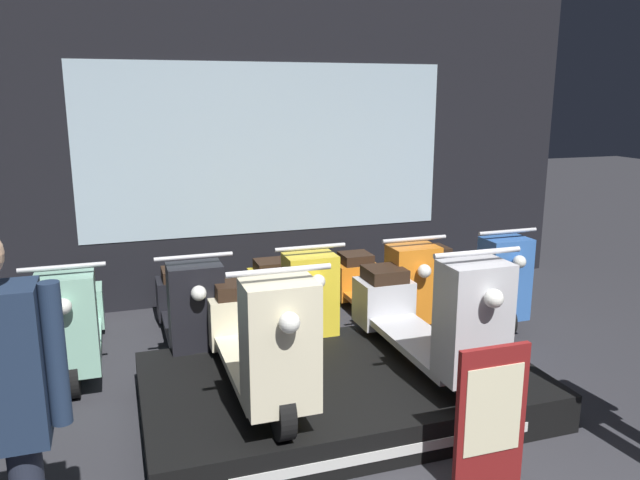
{
  "coord_description": "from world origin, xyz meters",
  "views": [
    {
      "loc": [
        -1.51,
        -2.2,
        2.1
      ],
      "look_at": [
        -0.05,
        2.16,
        1.02
      ],
      "focal_mm": 35.0,
      "sensor_mm": 36.0,
      "label": 1
    }
  ],
  "objects_px": {
    "scooter_display_left": "(258,337)",
    "scooter_backrow_1": "(188,309)",
    "scooter_backrow_0": "(74,321)",
    "scooter_display_right": "(428,316)",
    "price_sign_board": "(491,419)",
    "scooter_backrow_3": "(384,288)",
    "scooter_backrow_4": "(469,279)",
    "scooter_backrow_2": "(291,298)"
  },
  "relations": [
    {
      "from": "scooter_backrow_1",
      "to": "scooter_backrow_3",
      "type": "distance_m",
      "value": 1.77
    },
    {
      "from": "scooter_backrow_4",
      "to": "scooter_backrow_3",
      "type": "bearing_deg",
      "value": 180.0
    },
    {
      "from": "scooter_display_left",
      "to": "scooter_backrow_4",
      "type": "bearing_deg",
      "value": 30.45
    },
    {
      "from": "scooter_backrow_0",
      "to": "scooter_backrow_4",
      "type": "relative_size",
      "value": 1.0
    },
    {
      "from": "scooter_backrow_0",
      "to": "scooter_backrow_1",
      "type": "relative_size",
      "value": 1.0
    },
    {
      "from": "scooter_backrow_2",
      "to": "scooter_backrow_3",
      "type": "xyz_separation_m",
      "value": [
        0.88,
        0.0,
        0.0
      ]
    },
    {
      "from": "scooter_display_left",
      "to": "scooter_backrow_1",
      "type": "height_order",
      "value": "scooter_display_left"
    },
    {
      "from": "scooter_backrow_1",
      "to": "price_sign_board",
      "type": "xyz_separation_m",
      "value": [
        1.3,
        -2.42,
        0.05
      ]
    },
    {
      "from": "scooter_display_right",
      "to": "price_sign_board",
      "type": "height_order",
      "value": "scooter_display_right"
    },
    {
      "from": "scooter_backrow_0",
      "to": "scooter_backrow_4",
      "type": "bearing_deg",
      "value": 0.0
    },
    {
      "from": "scooter_backrow_2",
      "to": "scooter_backrow_1",
      "type": "bearing_deg",
      "value": 180.0
    },
    {
      "from": "scooter_display_right",
      "to": "scooter_backrow_2",
      "type": "distance_m",
      "value": 1.53
    },
    {
      "from": "scooter_display_left",
      "to": "scooter_backrow_0",
      "type": "height_order",
      "value": "scooter_display_left"
    },
    {
      "from": "scooter_backrow_0",
      "to": "price_sign_board",
      "type": "height_order",
      "value": "scooter_backrow_0"
    },
    {
      "from": "scooter_backrow_3",
      "to": "price_sign_board",
      "type": "height_order",
      "value": "scooter_backrow_3"
    },
    {
      "from": "scooter_backrow_3",
      "to": "scooter_display_left",
      "type": "bearing_deg",
      "value": -136.93
    },
    {
      "from": "scooter_display_right",
      "to": "scooter_backrow_4",
      "type": "distance_m",
      "value": 1.86
    },
    {
      "from": "scooter_display_left",
      "to": "scooter_backrow_2",
      "type": "relative_size",
      "value": 1.0
    },
    {
      "from": "scooter_display_right",
      "to": "scooter_backrow_3",
      "type": "height_order",
      "value": "scooter_display_right"
    },
    {
      "from": "scooter_display_left",
      "to": "scooter_backrow_3",
      "type": "distance_m",
      "value": 2.07
    },
    {
      "from": "scooter_backrow_3",
      "to": "scooter_backrow_0",
      "type": "bearing_deg",
      "value": 180.0
    },
    {
      "from": "scooter_backrow_1",
      "to": "price_sign_board",
      "type": "distance_m",
      "value": 2.74
    },
    {
      "from": "scooter_display_left",
      "to": "scooter_backrow_4",
      "type": "height_order",
      "value": "scooter_display_left"
    },
    {
      "from": "scooter_backrow_1",
      "to": "scooter_backrow_4",
      "type": "xyz_separation_m",
      "value": [
        2.65,
        0.0,
        0.0
      ]
    },
    {
      "from": "scooter_display_right",
      "to": "scooter_backrow_0",
      "type": "height_order",
      "value": "scooter_display_right"
    },
    {
      "from": "scooter_backrow_4",
      "to": "scooter_backrow_2",
      "type": "bearing_deg",
      "value": 180.0
    },
    {
      "from": "scooter_display_left",
      "to": "scooter_backrow_1",
      "type": "distance_m",
      "value": 1.45
    },
    {
      "from": "scooter_display_right",
      "to": "scooter_backrow_2",
      "type": "height_order",
      "value": "scooter_display_right"
    },
    {
      "from": "price_sign_board",
      "to": "scooter_backrow_0",
      "type": "bearing_deg",
      "value": 132.11
    },
    {
      "from": "scooter_backrow_1",
      "to": "price_sign_board",
      "type": "height_order",
      "value": "scooter_backrow_1"
    },
    {
      "from": "scooter_display_left",
      "to": "scooter_backrow_1",
      "type": "bearing_deg",
      "value": 100.95
    },
    {
      "from": "scooter_display_right",
      "to": "price_sign_board",
      "type": "bearing_deg",
      "value": -98.68
    },
    {
      "from": "scooter_backrow_1",
      "to": "scooter_backrow_4",
      "type": "distance_m",
      "value": 2.65
    },
    {
      "from": "scooter_backrow_3",
      "to": "scooter_backrow_4",
      "type": "bearing_deg",
      "value": 0.0
    },
    {
      "from": "scooter_backrow_0",
      "to": "price_sign_board",
      "type": "distance_m",
      "value": 3.26
    },
    {
      "from": "scooter_backrow_3",
      "to": "price_sign_board",
      "type": "xyz_separation_m",
      "value": [
        -0.47,
        -2.42,
        0.05
      ]
    },
    {
      "from": "scooter_backrow_4",
      "to": "scooter_backrow_1",
      "type": "bearing_deg",
      "value": 180.0
    },
    {
      "from": "scooter_backrow_3",
      "to": "scooter_backrow_4",
      "type": "height_order",
      "value": "same"
    },
    {
      "from": "scooter_display_right",
      "to": "scooter_backrow_4",
      "type": "height_order",
      "value": "scooter_display_right"
    },
    {
      "from": "scooter_backrow_3",
      "to": "price_sign_board",
      "type": "distance_m",
      "value": 2.46
    },
    {
      "from": "scooter_display_left",
      "to": "scooter_display_right",
      "type": "height_order",
      "value": "same"
    },
    {
      "from": "scooter_display_left",
      "to": "scooter_backrow_3",
      "type": "height_order",
      "value": "scooter_display_left"
    }
  ]
}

